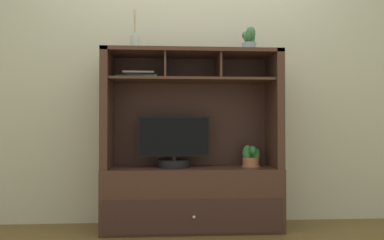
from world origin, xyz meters
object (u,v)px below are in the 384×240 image
(tv_monitor, at_px, (174,147))
(potted_orchid, at_px, (251,157))
(potted_succulent, at_px, (249,40))
(media_console, at_px, (192,173))
(magazine_stack_left, at_px, (139,76))
(diffuser_bottle, at_px, (135,43))

(tv_monitor, relative_size, potted_orchid, 3.26)
(potted_succulent, bearing_deg, media_console, 175.30)
(magazine_stack_left, bearing_deg, media_console, -2.88)
(tv_monitor, xyz_separation_m, potted_succulent, (0.61, -0.02, 0.86))
(magazine_stack_left, xyz_separation_m, diffuser_bottle, (-0.03, -0.05, 0.26))
(potted_succulent, bearing_deg, diffuser_bottle, 179.22)
(diffuser_bottle, bearing_deg, media_console, 3.19)
(media_console, height_order, tv_monitor, media_console)
(tv_monitor, height_order, potted_orchid, tv_monitor)
(media_console, bearing_deg, diffuser_bottle, -176.81)
(media_console, xyz_separation_m, potted_orchid, (0.48, 0.02, 0.12))
(magazine_stack_left, height_order, diffuser_bottle, diffuser_bottle)
(tv_monitor, height_order, diffuser_bottle, diffuser_bottle)
(tv_monitor, distance_m, potted_orchid, 0.64)
(potted_orchid, bearing_deg, tv_monitor, -177.30)
(diffuser_bottle, bearing_deg, potted_orchid, 2.50)
(potted_orchid, bearing_deg, potted_succulent, -113.59)
(potted_succulent, bearing_deg, potted_orchid, 66.41)
(tv_monitor, relative_size, potted_succulent, 2.95)
(magazine_stack_left, bearing_deg, potted_succulent, -3.82)
(potted_orchid, xyz_separation_m, magazine_stack_left, (-0.91, 0.01, 0.66))
(potted_orchid, height_order, potted_succulent, potted_succulent)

